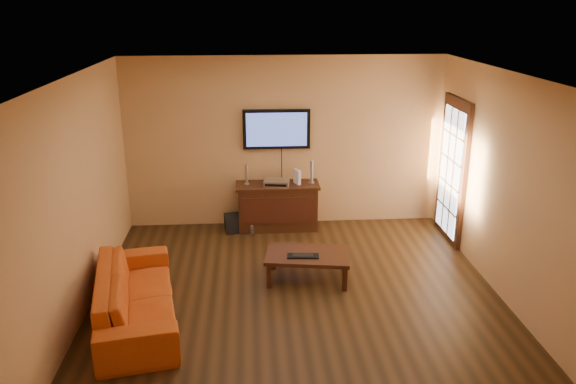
{
  "coord_description": "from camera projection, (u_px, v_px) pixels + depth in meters",
  "views": [
    {
      "loc": [
        -0.55,
        -6.13,
        3.46
      ],
      "look_at": [
        -0.06,
        0.8,
        1.1
      ],
      "focal_mm": 35.0,
      "sensor_mm": 36.0,
      "label": 1
    }
  ],
  "objects": [
    {
      "name": "media_console",
      "position": [
        278.0,
        206.0,
        8.93
      ],
      "size": [
        1.31,
        0.5,
        0.74
      ],
      "color": "black",
      "rests_on": "ground"
    },
    {
      "name": "coffee_table",
      "position": [
        308.0,
        257.0,
        7.27
      ],
      "size": [
        1.16,
        0.8,
        0.37
      ],
      "color": "black",
      "rests_on": "ground"
    },
    {
      "name": "french_door",
      "position": [
        452.0,
        172.0,
        8.37
      ],
      "size": [
        0.07,
        1.02,
        2.22
      ],
      "color": "black",
      "rests_on": "ground"
    },
    {
      "name": "speaker_left",
      "position": [
        247.0,
        175.0,
        8.76
      ],
      "size": [
        0.09,
        0.09,
        0.32
      ],
      "color": "silver",
      "rests_on": "media_console"
    },
    {
      "name": "television",
      "position": [
        276.0,
        129.0,
        8.74
      ],
      "size": [
        1.05,
        0.08,
        0.62
      ],
      "color": "black",
      "rests_on": "ground"
    },
    {
      "name": "av_receiver",
      "position": [
        277.0,
        183.0,
        8.74
      ],
      "size": [
        0.43,
        0.33,
        0.09
      ],
      "primitive_type": "cube",
      "rotation": [
        0.0,
        0.0,
        -0.16
      ],
      "color": "silver",
      "rests_on": "media_console"
    },
    {
      "name": "subwoofer",
      "position": [
        234.0,
        223.0,
        8.87
      ],
      "size": [
        0.32,
        0.32,
        0.27
      ],
      "primitive_type": "cube",
      "rotation": [
        0.0,
        0.0,
        0.18
      ],
      "color": "black",
      "rests_on": "ground"
    },
    {
      "name": "ground_plane",
      "position": [
        298.0,
        297.0,
        6.94
      ],
      "size": [
        5.0,
        5.0,
        0.0
      ],
      "primitive_type": "plane",
      "color": "black",
      "rests_on": "ground"
    },
    {
      "name": "keyboard",
      "position": [
        303.0,
        256.0,
        7.17
      ],
      "size": [
        0.42,
        0.18,
        0.02
      ],
      "color": "black",
      "rests_on": "coffee_table"
    },
    {
      "name": "room_walls",
      "position": [
        294.0,
        152.0,
        6.98
      ],
      "size": [
        5.0,
        5.0,
        5.0
      ],
      "color": "tan",
      "rests_on": "ground"
    },
    {
      "name": "sofa",
      "position": [
        135.0,
        287.0,
        6.31
      ],
      "size": [
        1.0,
        2.19,
        0.82
      ],
      "primitive_type": "imported",
      "rotation": [
        0.0,
        0.0,
        1.76
      ],
      "color": "#C74F16",
      "rests_on": "ground"
    },
    {
      "name": "bottle",
      "position": [
        252.0,
        231.0,
        8.72
      ],
      "size": [
        0.06,
        0.06,
        0.18
      ],
      "color": "white",
      "rests_on": "ground"
    },
    {
      "name": "speaker_right",
      "position": [
        312.0,
        173.0,
        8.81
      ],
      "size": [
        0.1,
        0.1,
        0.37
      ],
      "color": "silver",
      "rests_on": "media_console"
    },
    {
      "name": "game_console",
      "position": [
        297.0,
        177.0,
        8.8
      ],
      "size": [
        0.11,
        0.17,
        0.23
      ],
      "primitive_type": "cube",
      "rotation": [
        0.0,
        0.0,
        0.42
      ],
      "color": "white",
      "rests_on": "media_console"
    }
  ]
}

